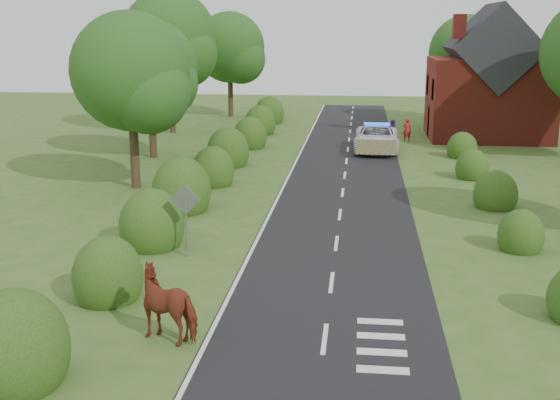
# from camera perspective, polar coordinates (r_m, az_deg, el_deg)

# --- Properties ---
(ground) EXTENTS (120.00, 120.00, 0.00)m
(ground) POSITION_cam_1_polar(r_m,az_deg,el_deg) (21.58, 4.21, -6.74)
(ground) COLOR #376020
(road) EXTENTS (6.00, 70.00, 0.02)m
(road) POSITION_cam_1_polar(r_m,az_deg,el_deg) (36.00, 5.24, 1.68)
(road) COLOR black
(road) RESTS_ON ground
(road_markings) EXTENTS (4.96, 70.00, 0.01)m
(road_markings) POSITION_cam_1_polar(r_m,az_deg,el_deg) (34.04, 2.46, 1.05)
(road_markings) COLOR white
(road_markings) RESTS_ON road
(hedgerow_left) EXTENTS (2.75, 50.41, 3.00)m
(hedgerow_left) POSITION_cam_1_polar(r_m,az_deg,el_deg) (33.40, -6.12, 2.00)
(hedgerow_left) COLOR #1D4117
(hedgerow_left) RESTS_ON ground
(hedgerow_right) EXTENTS (2.10, 45.78, 2.10)m
(hedgerow_right) POSITION_cam_1_polar(r_m,az_deg,el_deg) (32.70, 16.72, 0.87)
(hedgerow_right) COLOR #1D4117
(hedgerow_right) RESTS_ON ground
(tree_left_a) EXTENTS (5.74, 5.60, 8.38)m
(tree_left_a) POSITION_cam_1_polar(r_m,az_deg,el_deg) (33.79, -11.71, 9.80)
(tree_left_a) COLOR #332316
(tree_left_a) RESTS_ON ground
(tree_left_b) EXTENTS (5.74, 5.60, 8.07)m
(tree_left_b) POSITION_cam_1_polar(r_m,az_deg,el_deg) (41.87, -10.25, 10.20)
(tree_left_b) COLOR #332316
(tree_left_b) RESTS_ON ground
(tree_left_c) EXTENTS (6.97, 6.80, 10.22)m
(tree_left_c) POSITION_cam_1_polar(r_m,az_deg,el_deg) (51.79, -8.68, 12.58)
(tree_left_c) COLOR #332316
(tree_left_c) RESTS_ON ground
(tree_left_d) EXTENTS (6.15, 6.00, 8.89)m
(tree_left_d) POSITION_cam_1_polar(r_m,az_deg,el_deg) (61.05, -3.88, 12.04)
(tree_left_d) COLOR #332316
(tree_left_d) RESTS_ON ground
(tree_right_c) EXTENTS (6.15, 6.00, 8.58)m
(tree_right_c) POSITION_cam_1_polar(r_m,az_deg,el_deg) (58.70, 15.21, 11.23)
(tree_right_c) COLOR #332316
(tree_right_c) RESTS_ON ground
(road_sign) EXTENTS (1.06, 0.08, 2.53)m
(road_sign) POSITION_cam_1_polar(r_m,az_deg,el_deg) (23.67, -7.68, -0.76)
(road_sign) COLOR gray
(road_sign) RESTS_ON ground
(house) EXTENTS (8.00, 7.40, 9.17)m
(house) POSITION_cam_1_polar(r_m,az_deg,el_deg) (51.08, 16.63, 9.06)
(house) COLOR maroon
(house) RESTS_ON ground
(cow) EXTENTS (2.39, 1.75, 1.52)m
(cow) POSITION_cam_1_polar(r_m,az_deg,el_deg) (17.94, -8.83, -8.66)
(cow) COLOR maroon
(cow) RESTS_ON ground
(police_van) EXTENTS (2.82, 5.94, 1.77)m
(police_van) POSITION_cam_1_polar(r_m,az_deg,el_deg) (44.46, 7.85, 5.00)
(police_van) COLOR white
(police_van) RESTS_ON ground
(pedestrian_red) EXTENTS (0.60, 0.41, 1.59)m
(pedestrian_red) POSITION_cam_1_polar(r_m,az_deg,el_deg) (48.53, 10.28, 5.63)
(pedestrian_red) COLOR red
(pedestrian_red) RESTS_ON ground
(pedestrian_purple) EXTENTS (1.02, 0.97, 1.66)m
(pedestrian_purple) POSITION_cam_1_polar(r_m,az_deg,el_deg) (47.03, 9.10, 5.46)
(pedestrian_purple) COLOR #4A1C7F
(pedestrian_purple) RESTS_ON ground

